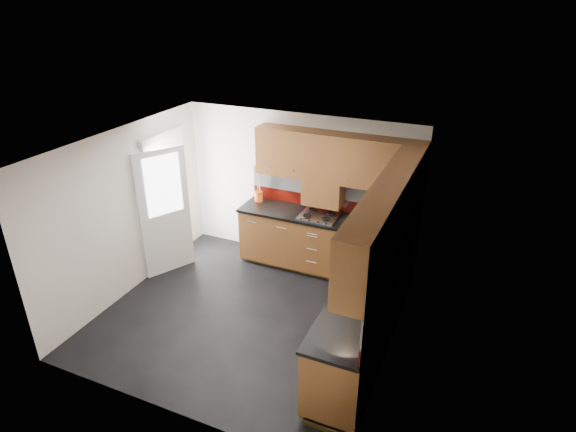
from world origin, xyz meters
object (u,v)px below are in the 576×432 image
at_px(toaster, 382,218).
at_px(food_processor, 384,238).
at_px(gas_hob, 319,216).
at_px(utensil_pot, 259,195).

distance_m(toaster, food_processor, 0.71).
relative_size(gas_hob, utensil_pot, 1.20).
height_order(utensil_pot, toaster, utensil_pot).
distance_m(gas_hob, utensil_pot, 1.12).
bearing_deg(utensil_pot, gas_hob, -8.69).
bearing_deg(gas_hob, food_processor, -26.88).
bearing_deg(toaster, gas_hob, -172.58).
height_order(gas_hob, food_processor, food_processor).
bearing_deg(toaster, food_processor, -74.70).
xyz_separation_m(gas_hob, utensil_pot, (-1.10, 0.17, 0.09)).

